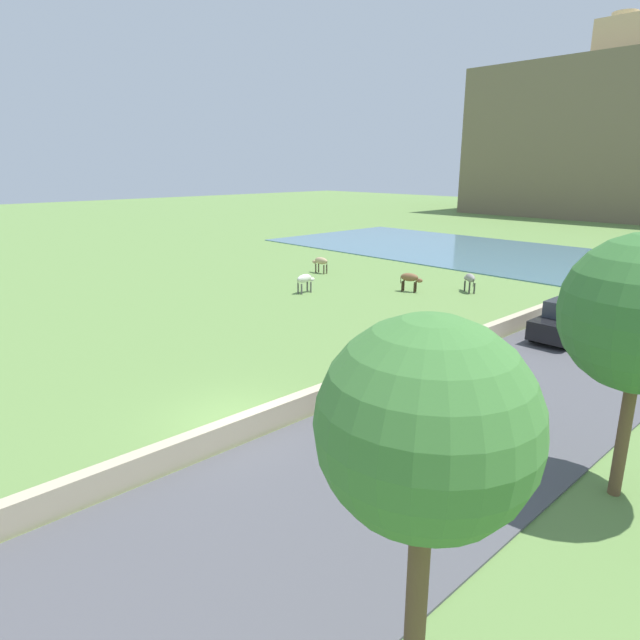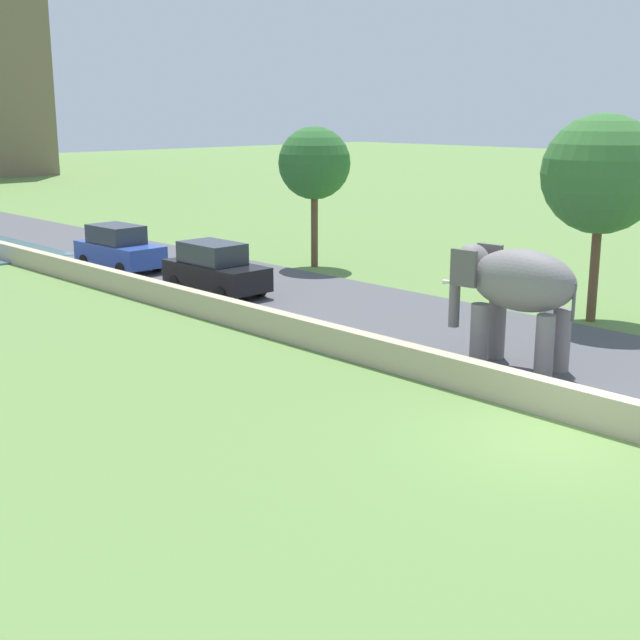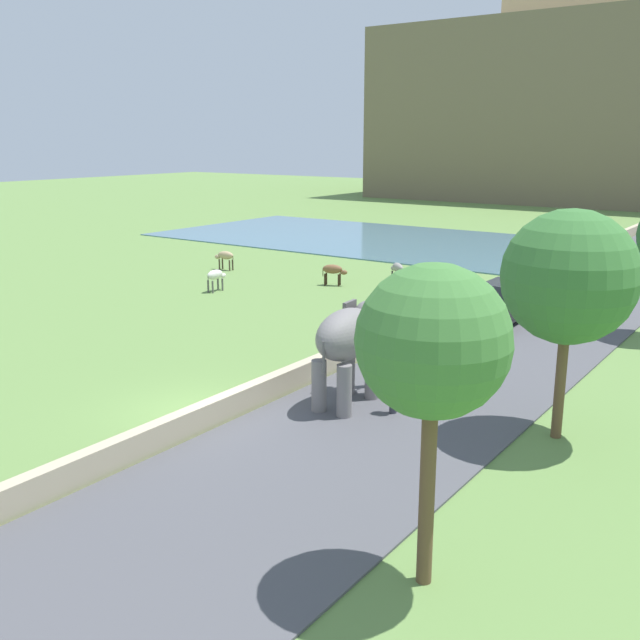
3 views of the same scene
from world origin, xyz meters
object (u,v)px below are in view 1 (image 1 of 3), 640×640
Objects in this scene: elephant at (391,360)px; cow_tan at (321,262)px; cow_brown at (410,278)px; person_beside_elephant at (433,414)px; cow_white at (305,279)px; car_blue at (619,298)px; cow_grey at (470,279)px; car_black at (567,320)px.

cow_tan is at bearing 141.69° from elephant.
person_beside_elephant is at bearing -50.38° from cow_brown.
cow_brown is 1.01× the size of cow_white.
cow_brown is (-10.59, 14.61, -1.20)m from elephant.
car_blue is (-1.50, 18.23, 0.03)m from person_beside_elephant.
cow_tan is (-20.17, 14.76, -0.04)m from person_beside_elephant.
cow_white is 9.94m from cow_grey.
cow_grey is at bearing 147.37° from car_black.
cow_tan is (-18.67, -3.47, -0.06)m from car_blue.
cow_grey is at bearing 119.16° from person_beside_elephant.
car_blue is 2.87× the size of cow_brown.
person_beside_elephant is 1.16× the size of cow_tan.
car_black and car_blue have the same top height.
cow_white is (-4.12, -4.86, 0.00)m from cow_brown.
cow_brown is at bearing 49.67° from cow_white.
person_beside_elephant reaches higher than cow_tan.
car_blue is 8.14m from cow_grey.
cow_white and cow_grey have the same top height.
cow_white is at bearing -51.69° from cow_tan.
car_black is (0.02, 11.97, -1.14)m from elephant.
elephant is 18.97m from cow_grey.
cow_grey is (-9.57, 17.15, -0.04)m from person_beside_elephant.
car_blue is 3.10× the size of cow_grey.
car_blue reaches higher than cow_grey.
cow_brown is at bearing -161.29° from car_blue.
cow_brown is 1.08× the size of cow_grey.
person_beside_elephant is at bearing -85.28° from car_blue.
person_beside_elephant is at bearing -82.86° from car_black.
car_blue reaches higher than cow_brown.
elephant is 18.09m from cow_brown.
elephant is 2.49× the size of cow_brown.
person_beside_elephant is 18.29m from car_blue.
elephant reaches higher than car_blue.
elephant reaches higher than cow_tan.
person_beside_elephant is 1.15× the size of cow_brown.
person_beside_elephant is 18.95m from cow_white.
elephant reaches higher than car_black.
person_beside_elephant reaches higher than cow_grey.
elephant reaches higher than cow_brown.
cow_brown is 6.37m from cow_white.
person_beside_elephant is 19.64m from cow_grey.
cow_tan and cow_brown have the same top height.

